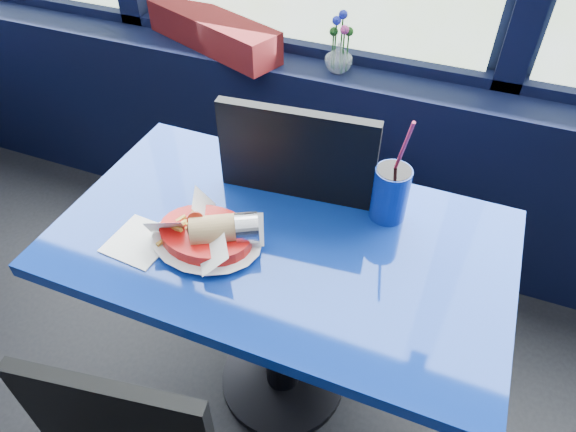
{
  "coord_description": "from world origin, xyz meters",
  "views": [
    {
      "loc": [
        0.67,
        1.12,
        1.73
      ],
      "look_at": [
        0.33,
        1.98,
        0.85
      ],
      "focal_mm": 32.0,
      "sensor_mm": 36.0,
      "label": 1
    }
  ],
  "objects_px": {
    "planter_box": "(212,31)",
    "near_table": "(282,281)",
    "flower_vase": "(339,54)",
    "chair_near_back": "(313,207)",
    "ketchup_bottle": "(342,167)",
    "food_basket": "(208,234)",
    "soda_cup": "(390,192)"
  },
  "relations": [
    {
      "from": "chair_near_back",
      "to": "soda_cup",
      "type": "bearing_deg",
      "value": 148.71
    },
    {
      "from": "planter_box",
      "to": "ketchup_bottle",
      "type": "distance_m",
      "value": 0.97
    },
    {
      "from": "near_table",
      "to": "planter_box",
      "type": "relative_size",
      "value": 1.89
    },
    {
      "from": "near_table",
      "to": "ketchup_bottle",
      "type": "bearing_deg",
      "value": 68.33
    },
    {
      "from": "flower_vase",
      "to": "food_basket",
      "type": "xyz_separation_m",
      "value": [
        -0.05,
        -0.94,
        -0.08
      ]
    },
    {
      "from": "near_table",
      "to": "ketchup_bottle",
      "type": "height_order",
      "value": "ketchup_bottle"
    },
    {
      "from": "planter_box",
      "to": "food_basket",
      "type": "relative_size",
      "value": 2.26
    },
    {
      "from": "planter_box",
      "to": "soda_cup",
      "type": "xyz_separation_m",
      "value": [
        0.89,
        -0.67,
        -0.03
      ]
    },
    {
      "from": "near_table",
      "to": "flower_vase",
      "type": "distance_m",
      "value": 0.9
    },
    {
      "from": "planter_box",
      "to": "near_table",
      "type": "bearing_deg",
      "value": -31.28
    },
    {
      "from": "near_table",
      "to": "planter_box",
      "type": "distance_m",
      "value": 1.11
    },
    {
      "from": "chair_near_back",
      "to": "soda_cup",
      "type": "distance_m",
      "value": 0.37
    },
    {
      "from": "planter_box",
      "to": "flower_vase",
      "type": "relative_size",
      "value": 2.85
    },
    {
      "from": "near_table",
      "to": "chair_near_back",
      "type": "xyz_separation_m",
      "value": [
        -0.02,
        0.31,
        0.02
      ]
    },
    {
      "from": "chair_near_back",
      "to": "food_basket",
      "type": "relative_size",
      "value": 3.65
    },
    {
      "from": "chair_near_back",
      "to": "food_basket",
      "type": "bearing_deg",
      "value": 64.04
    },
    {
      "from": "chair_near_back",
      "to": "flower_vase",
      "type": "bearing_deg",
      "value": -84.85
    },
    {
      "from": "chair_near_back",
      "to": "ketchup_bottle",
      "type": "xyz_separation_m",
      "value": [
        0.11,
        -0.08,
        0.26
      ]
    },
    {
      "from": "near_table",
      "to": "flower_vase",
      "type": "height_order",
      "value": "flower_vase"
    },
    {
      "from": "ketchup_bottle",
      "to": "food_basket",
      "type": "bearing_deg",
      "value": -128.69
    },
    {
      "from": "near_table",
      "to": "soda_cup",
      "type": "relative_size",
      "value": 3.61
    },
    {
      "from": "near_table",
      "to": "chair_near_back",
      "type": "bearing_deg",
      "value": 92.91
    },
    {
      "from": "planter_box",
      "to": "soda_cup",
      "type": "distance_m",
      "value": 1.11
    },
    {
      "from": "food_basket",
      "to": "ketchup_bottle",
      "type": "relative_size",
      "value": 1.29
    },
    {
      "from": "food_basket",
      "to": "soda_cup",
      "type": "distance_m",
      "value": 0.49
    },
    {
      "from": "planter_box",
      "to": "food_basket",
      "type": "distance_m",
      "value": 1.07
    },
    {
      "from": "planter_box",
      "to": "ketchup_bottle",
      "type": "xyz_separation_m",
      "value": [
        0.74,
        -0.63,
        -0.02
      ]
    },
    {
      "from": "chair_near_back",
      "to": "flower_vase",
      "type": "distance_m",
      "value": 0.61
    },
    {
      "from": "flower_vase",
      "to": "planter_box",
      "type": "bearing_deg",
      "value": 178.8
    },
    {
      "from": "near_table",
      "to": "flower_vase",
      "type": "bearing_deg",
      "value": 97.88
    },
    {
      "from": "planter_box",
      "to": "chair_near_back",
      "type": "bearing_deg",
      "value": -19.18
    },
    {
      "from": "chair_near_back",
      "to": "soda_cup",
      "type": "height_order",
      "value": "soda_cup"
    }
  ]
}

